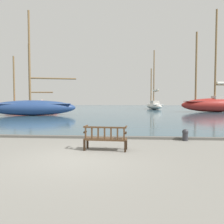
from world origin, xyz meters
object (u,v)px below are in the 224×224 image
sailboat_centre_channel (217,103)px  park_bench (105,138)px  sailboat_outer_starboard (31,104)px  mooring_bollard (185,134)px  sailboat_far_port (154,105)px  sailboat_nearest_starboard (33,107)px

sailboat_centre_channel → park_bench: bearing=-118.1°
sailboat_outer_starboard → mooring_bollard: bearing=-55.7°
sailboat_far_port → sailboat_nearest_starboard: bearing=-129.2°
sailboat_outer_starboard → mooring_bollard: (22.74, -33.39, -0.87)m
sailboat_centre_channel → mooring_bollard: 28.07m
sailboat_nearest_starboard → mooring_bollard: sailboat_nearest_starboard is taller
sailboat_nearest_starboard → mooring_bollard: bearing=-47.3°
park_bench → sailboat_far_port: 39.35m
sailboat_nearest_starboard → sailboat_outer_starboard: 19.70m
sailboat_nearest_starboard → mooring_bollard: (14.37, -15.56, -0.81)m
sailboat_centre_channel → mooring_bollard: bearing=-114.0°
sailboat_nearest_starboard → mooring_bollard: size_ratio=22.97×
sailboat_far_port → sailboat_outer_starboard: bearing=-172.8°
sailboat_nearest_starboard → park_bench: bearing=-58.6°
sailboat_outer_starboard → sailboat_far_port: 25.72m
sailboat_nearest_starboard → sailboat_far_port: 27.14m
sailboat_nearest_starboard → sailboat_centre_channel: bearing=21.4°
sailboat_centre_channel → mooring_bollard: size_ratio=29.31×
sailboat_centre_channel → sailboat_far_port: bearing=128.2°
sailboat_nearest_starboard → sailboat_outer_starboard: (-8.37, 17.83, 0.05)m
sailboat_centre_channel → sailboat_far_port: 13.96m
sailboat_far_port → mooring_bollard: (-2.78, -36.60, -0.75)m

